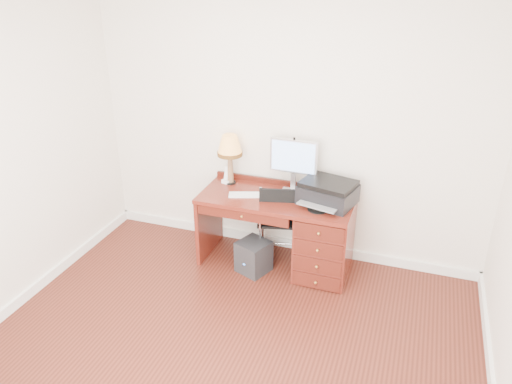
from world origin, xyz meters
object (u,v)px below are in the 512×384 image
at_px(monitor, 293,159).
at_px(phone, 227,178).
at_px(chair, 277,215).
at_px(desk, 307,233).
at_px(equipment_box, 254,256).
at_px(leg_lamp, 230,148).
at_px(printer, 328,192).

bearing_deg(monitor, phone, -176.53).
relative_size(phone, chair, 0.20).
relative_size(desk, equipment_box, 4.58).
xyz_separation_m(monitor, leg_lamp, (-0.66, -0.02, 0.04)).
bearing_deg(desk, leg_lamp, 169.43).
xyz_separation_m(chair, equipment_box, (-0.17, -0.24, -0.37)).
distance_m(monitor, printer, 0.47).
xyz_separation_m(leg_lamp, equipment_box, (0.38, -0.37, -0.97)).
bearing_deg(desk, monitor, 139.46).
distance_m(desk, phone, 1.00).
height_order(phone, chair, phone).
distance_m(phone, chair, 0.66).
distance_m(monitor, equipment_box, 1.04).
bearing_deg(phone, leg_lamp, 13.78).
height_order(printer, equipment_box, printer).
bearing_deg(printer, monitor, 173.80).
relative_size(monitor, leg_lamp, 1.04).
xyz_separation_m(monitor, phone, (-0.69, -0.02, -0.29)).
relative_size(desk, leg_lamp, 2.88).
bearing_deg(monitor, equipment_box, -122.84).
xyz_separation_m(monitor, printer, (0.38, -0.14, -0.23)).
bearing_deg(equipment_box, monitor, 77.63).
relative_size(printer, phone, 3.19).
xyz_separation_m(desk, printer, (0.17, 0.04, 0.45)).
height_order(desk, equipment_box, desk).
xyz_separation_m(phone, chair, (0.59, -0.13, -0.27)).
bearing_deg(chair, monitor, 41.34).
bearing_deg(desk, equipment_box, -156.37).
bearing_deg(printer, phone, -172.51).
xyz_separation_m(phone, equipment_box, (0.42, -0.37, -0.64)).
xyz_separation_m(desk, leg_lamp, (-0.87, 0.16, 0.72)).
distance_m(monitor, leg_lamp, 0.66).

